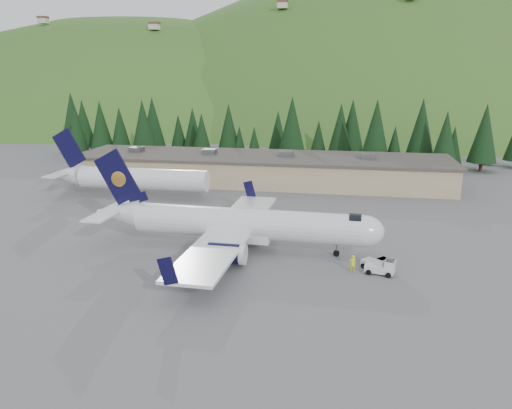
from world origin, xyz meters
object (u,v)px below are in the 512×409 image
(airliner, at_px, (238,224))
(baggage_tug_b, at_px, (377,264))
(second_airliner, at_px, (127,178))
(baggage_tug_a, at_px, (383,268))
(ramp_worker, at_px, (353,264))
(terminal_building, at_px, (260,168))

(airliner, height_order, baggage_tug_b, airliner)
(airliner, height_order, second_airliner, airliner)
(airliner, distance_m, baggage_tug_a, 17.20)
(baggage_tug_a, xyz_separation_m, baggage_tug_b, (-0.50, 1.01, -0.03))
(baggage_tug_a, relative_size, ramp_worker, 1.74)
(airliner, bearing_deg, second_airliner, 139.11)
(baggage_tug_a, distance_m, baggage_tug_b, 1.13)
(airliner, height_order, terminal_building, airliner)
(baggage_tug_a, bearing_deg, terminal_building, 128.02)
(baggage_tug_a, relative_size, baggage_tug_b, 1.06)
(baggage_tug_b, bearing_deg, baggage_tug_a, -20.70)
(terminal_building, bearing_deg, baggage_tug_a, -64.50)
(baggage_tug_a, xyz_separation_m, ramp_worker, (-3.08, 0.03, 0.22))
(baggage_tug_a, xyz_separation_m, terminal_building, (-20.36, 42.69, 1.91))
(second_airliner, height_order, baggage_tug_a, second_airliner)
(second_airliner, xyz_separation_m, terminal_building, (19.91, 16.00, -0.70))
(second_airliner, distance_m, baggage_tug_b, 47.42)
(airliner, distance_m, terminal_building, 38.18)
(terminal_building, bearing_deg, baggage_tug_b, -64.53)
(baggage_tug_b, xyz_separation_m, ramp_worker, (-2.57, -0.98, 0.25))
(terminal_building, relative_size, ramp_worker, 38.04)
(airliner, xyz_separation_m, baggage_tug_a, (16.37, -4.72, -2.37))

